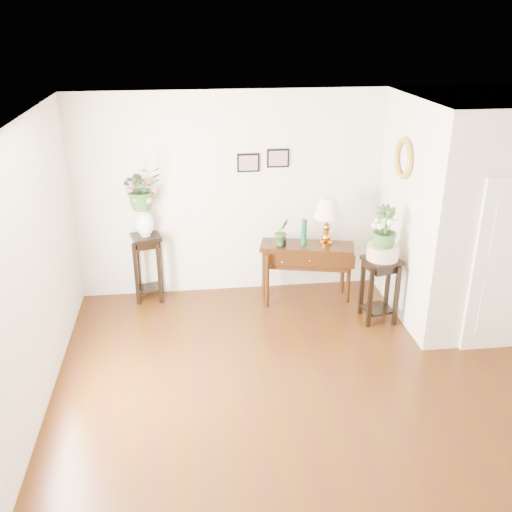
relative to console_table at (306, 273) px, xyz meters
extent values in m
cube|color=#431F0D|center=(-0.08, -2.26, -0.41)|extent=(6.00, 5.50, 0.02)
cube|color=white|center=(-0.08, -2.26, 2.39)|extent=(6.00, 5.50, 0.02)
cube|color=beige|center=(-0.08, 0.49, 0.99)|extent=(6.00, 0.02, 2.80)
cube|color=beige|center=(-3.08, -2.26, 0.99)|extent=(0.02, 5.50, 2.80)
cube|color=beige|center=(2.02, -0.48, 0.99)|extent=(1.80, 1.95, 2.80)
cube|color=white|center=(2.02, -1.48, 0.64)|extent=(0.90, 0.05, 2.10)
cube|color=black|center=(-0.73, 0.47, 1.44)|extent=(0.30, 0.02, 0.25)
cube|color=black|center=(-0.33, 0.47, 1.49)|extent=(0.30, 0.02, 0.25)
torus|color=gold|center=(1.08, -0.36, 1.64)|extent=(0.07, 0.51, 0.51)
cube|color=black|center=(0.00, 0.00, 0.00)|extent=(1.30, 0.69, 0.83)
cube|color=#B07125|center=(0.26, 0.00, 0.76)|extent=(0.48, 0.48, 0.65)
cylinder|color=#104C25|center=(-0.05, 0.00, 0.58)|extent=(0.09, 0.09, 0.36)
imported|color=#315827|center=(-0.35, 0.00, 0.60)|extent=(0.25, 0.23, 0.37)
cube|color=black|center=(-2.14, 0.31, 0.06)|extent=(0.45, 0.45, 0.94)
imported|color=#315827|center=(-2.14, 0.31, 1.22)|extent=(0.65, 0.61, 0.58)
cube|color=black|center=(0.82, -0.66, 0.02)|extent=(0.49, 0.49, 0.86)
cylinder|color=beige|center=(0.82, -0.66, 0.53)|extent=(0.53, 0.53, 0.18)
imported|color=#315827|center=(0.82, -0.66, 0.85)|extent=(0.36, 0.36, 0.57)
camera|label=1|loc=(-1.57, -6.94, 3.28)|focal=40.00mm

